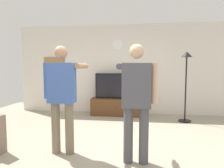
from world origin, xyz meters
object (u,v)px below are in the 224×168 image
Objects in this scene: framed_picture at (55,67)px; floor_lamp at (186,72)px; person_standing_nearer_lamp at (62,93)px; television at (117,86)px; wall_clock at (118,45)px; tv_stand at (116,107)px; person_standing_nearer_couch at (136,97)px.

floor_lamp reaches higher than framed_picture.
framed_picture is at bearing 115.50° from person_standing_nearer_lamp.
wall_clock is at bearing 90.00° from television.
tv_stand is 4.87× the size of wall_clock.
person_standing_nearer_couch is (0.60, -2.90, 0.13)m from television.
person_standing_nearer_couch is at bearing -8.29° from person_standing_nearer_lamp.
person_standing_nearer_couch is (1.20, -0.18, -0.01)m from person_standing_nearer_lamp.
person_standing_nearer_lamp is at bearing -102.56° from tv_stand.
floor_lamp is (1.85, -0.73, -0.79)m from wall_clock.
television is 2.11m from framed_picture.
person_standing_nearer_lamp is (1.42, -2.97, -0.42)m from framed_picture.
framed_picture is 3.32m from person_standing_nearer_lamp.
wall_clock is 0.17× the size of person_standing_nearer_couch.
wall_clock is (0.00, 0.29, 1.85)m from tv_stand.
wall_clock is at bearing 158.40° from floor_lamp.
wall_clock reaches higher than person_standing_nearer_lamp.
person_standing_nearer_lamp reaches higher than person_standing_nearer_couch.
person_standing_nearer_couch is at bearing -50.24° from framed_picture.
person_standing_nearer_couch is (0.60, -3.14, -1.10)m from wall_clock.
tv_stand is 2.85m from person_standing_nearer_lamp.
television is 2.79m from person_standing_nearer_lamp.
wall_clock is 0.17× the size of person_standing_nearer_lamp.
person_standing_nearer_couch is (0.60, -2.85, 0.75)m from tv_stand.
framed_picture is at bearing 172.96° from television.
wall_clock is at bearing 78.64° from person_standing_nearer_lamp.
tv_stand is at bearing 77.44° from person_standing_nearer_lamp.
wall_clock is 2.12m from framed_picture.
television is at bearing 90.00° from tv_stand.
floor_lamp reaches higher than person_standing_nearer_lamp.
framed_picture is (-2.01, 0.25, 0.56)m from television.
tv_stand is 2.18m from floor_lamp.
person_standing_nearer_couch is (-1.25, -2.41, -0.31)m from floor_lamp.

